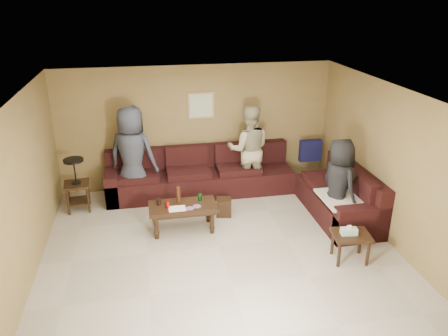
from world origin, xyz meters
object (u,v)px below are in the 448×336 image
at_px(waste_bin, 224,207).
at_px(person_middle, 249,149).
at_px(sectional_sofa, 246,185).
at_px(side_table_right, 351,237).
at_px(coffee_table, 183,209).
at_px(person_right, 338,184).
at_px(end_table_left, 77,184).
at_px(person_left, 133,155).

distance_m(waste_bin, person_middle, 1.39).
bearing_deg(sectional_sofa, side_table_right, -64.78).
height_order(coffee_table, person_middle, person_middle).
xyz_separation_m(coffee_table, waste_bin, (0.79, 0.39, -0.24)).
height_order(waste_bin, person_right, person_right).
xyz_separation_m(end_table_left, person_left, (1.05, 0.17, 0.42)).
bearing_deg(coffee_table, side_table_right, -30.06).
bearing_deg(side_table_right, coffee_table, 149.94).
relative_size(waste_bin, person_right, 0.20).
distance_m(side_table_right, person_right, 1.10).
bearing_deg(person_left, side_table_right, 163.79).
height_order(end_table_left, person_left, person_left).
xyz_separation_m(sectional_sofa, person_middle, (0.15, 0.46, 0.57)).
bearing_deg(person_middle, person_left, 12.59).
bearing_deg(person_left, waste_bin, 174.31).
distance_m(sectional_sofa, side_table_right, 2.51).
relative_size(sectional_sofa, side_table_right, 7.76).
bearing_deg(person_right, sectional_sofa, 31.92).
height_order(side_table_right, person_middle, person_middle).
distance_m(waste_bin, person_left, 1.97).
xyz_separation_m(sectional_sofa, person_left, (-2.11, 0.39, 0.62)).
bearing_deg(sectional_sofa, person_right, -44.75).
bearing_deg(person_middle, person_right, 133.95).
bearing_deg(side_table_right, end_table_left, 149.46).
height_order(coffee_table, waste_bin, coffee_table).
height_order(waste_bin, person_left, person_left).
bearing_deg(person_left, end_table_left, 32.83).
bearing_deg(end_table_left, person_left, 9.11).
bearing_deg(end_table_left, sectional_sofa, -4.09).
distance_m(coffee_table, person_middle, 2.05).
height_order(person_left, person_right, person_left).
distance_m(sectional_sofa, end_table_left, 3.17).
bearing_deg(coffee_table, person_left, 121.75).
height_order(person_middle, person_right, person_middle).
xyz_separation_m(waste_bin, person_middle, (0.69, 0.96, 0.73)).
height_order(side_table_right, person_right, person_right).
distance_m(coffee_table, end_table_left, 2.15).
distance_m(person_middle, person_right, 2.07).
distance_m(end_table_left, person_left, 1.14).
bearing_deg(end_table_left, side_table_right, -30.54).
bearing_deg(person_right, coffee_table, 68.23).
height_order(side_table_right, waste_bin, side_table_right).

